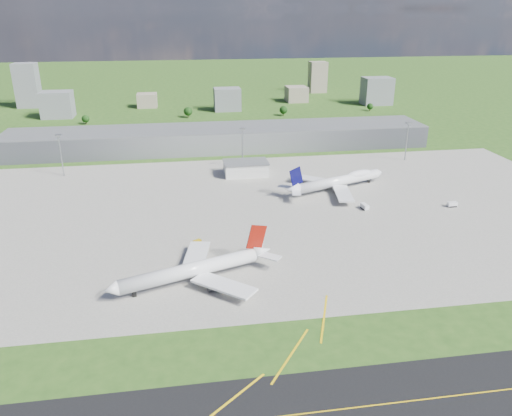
{
  "coord_description": "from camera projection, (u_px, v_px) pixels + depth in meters",
  "views": [
    {
      "loc": [
        -28.67,
        -189.31,
        95.0
      ],
      "look_at": [
        4.31,
        22.75,
        9.0
      ],
      "focal_mm": 35.0,
      "sensor_mm": 36.0,
      "label": 1
    }
  ],
  "objects": [
    {
      "name": "mast_east",
      "position": [
        407.0,
        134.0,
        329.08
      ],
      "size": [
        3.5,
        2.0,
        25.9
      ],
      "color": "gray",
      "rests_on": "ground"
    },
    {
      "name": "tree_e",
      "position": [
        283.0,
        110.0,
        473.24
      ],
      "size": [
        7.65,
        7.65,
        9.35
      ],
      "color": "#382314",
      "rests_on": "ground"
    },
    {
      "name": "tug_yellow",
      "position": [
        197.0,
        242.0,
        216.07
      ],
      "size": [
        3.96,
        3.51,
        1.73
      ],
      "rotation": [
        0.0,
        0.0,
        0.57
      ],
      "color": "#BC990B",
      "rests_on": "ground"
    },
    {
      "name": "bldg_c",
      "position": [
        227.0,
        99.0,
        496.17
      ],
      "size": [
        26.0,
        20.0,
        22.0
      ],
      "primitive_type": "cube",
      "color": "slate",
      "rests_on": "ground"
    },
    {
      "name": "airliner_blue_quad",
      "position": [
        339.0,
        181.0,
        280.09
      ],
      "size": [
        65.07,
        49.63,
        17.7
      ],
      "rotation": [
        0.0,
        0.0,
        0.37
      ],
      "color": "white",
      "rests_on": "ground"
    },
    {
      "name": "mast_center",
      "position": [
        242.0,
        141.0,
        313.39
      ],
      "size": [
        3.5,
        2.0,
        25.9
      ],
      "color": "gray",
      "rests_on": "ground"
    },
    {
      "name": "airliner_red_twin",
      "position": [
        196.0,
        269.0,
        185.4
      ],
      "size": [
        63.43,
        48.19,
        17.96
      ],
      "rotation": [
        0.0,
        0.0,
        3.48
      ],
      "color": "white",
      "rests_on": "ground"
    },
    {
      "name": "apron",
      "position": [
        262.0,
        211.0,
        251.17
      ],
      "size": [
        360.0,
        190.0,
        0.08
      ],
      "primitive_type": "cube",
      "color": "gray",
      "rests_on": "ground"
    },
    {
      "name": "tree_w",
      "position": [
        86.0,
        119.0,
        438.63
      ],
      "size": [
        6.75,
        6.75,
        8.25
      ],
      "color": "#382314",
      "rests_on": "ground"
    },
    {
      "name": "tree_c",
      "position": [
        188.0,
        111.0,
        464.86
      ],
      "size": [
        8.1,
        8.1,
        9.9
      ],
      "color": "#382314",
      "rests_on": "ground"
    },
    {
      "name": "van_white_far",
      "position": [
        452.0,
        204.0,
        256.43
      ],
      "size": [
        5.05,
        2.57,
        2.57
      ],
      "rotation": [
        0.0,
        0.0,
        0.03
      ],
      "color": "white",
      "rests_on": "ground"
    },
    {
      "name": "ground",
      "position": [
        222.0,
        154.0,
        350.65
      ],
      "size": [
        1400.0,
        1400.0,
        0.0
      ],
      "primitive_type": "plane",
      "color": "#294F18",
      "rests_on": "ground"
    },
    {
      "name": "bldg_tall_w",
      "position": [
        27.0,
        85.0,
        509.4
      ],
      "size": [
        22.0,
        20.0,
        44.0
      ],
      "primitive_type": "cube",
      "color": "slate",
      "rests_on": "ground"
    },
    {
      "name": "bldg_ce",
      "position": [
        296.0,
        94.0,
        545.38
      ],
      "size": [
        22.0,
        24.0,
        16.0
      ],
      "primitive_type": "cube",
      "color": "gray",
      "rests_on": "ground"
    },
    {
      "name": "bldg_cw",
      "position": [
        147.0,
        100.0,
        513.76
      ],
      "size": [
        20.0,
        18.0,
        14.0
      ],
      "primitive_type": "cube",
      "color": "gray",
      "rests_on": "ground"
    },
    {
      "name": "bldg_e",
      "position": [
        377.0,
        91.0,
        527.05
      ],
      "size": [
        30.0,
        22.0,
        28.0
      ],
      "primitive_type": "cube",
      "color": "slate",
      "rests_on": "ground"
    },
    {
      "name": "bldg_w",
      "position": [
        57.0,
        104.0,
        463.79
      ],
      "size": [
        28.0,
        22.0,
        24.0
      ],
      "primitive_type": "cube",
      "color": "slate",
      "rests_on": "ground"
    },
    {
      "name": "bldg_tall_e",
      "position": [
        318.0,
        77.0,
        602.4
      ],
      "size": [
        20.0,
        18.0,
        36.0
      ],
      "primitive_type": "cube",
      "color": "gray",
      "rests_on": "ground"
    },
    {
      "name": "ops_building",
      "position": [
        246.0,
        169.0,
        304.73
      ],
      "size": [
        26.0,
        16.0,
        8.0
      ],
      "primitive_type": "cube",
      "color": "silver",
      "rests_on": "ground"
    },
    {
      "name": "tree_far_e",
      "position": [
        370.0,
        106.0,
        495.61
      ],
      "size": [
        6.3,
        6.3,
        7.7
      ],
      "color": "#382314",
      "rests_on": "ground"
    },
    {
      "name": "van_white_near",
      "position": [
        365.0,
        207.0,
        253.2
      ],
      "size": [
        3.18,
        5.76,
        2.75
      ],
      "rotation": [
        0.0,
        0.0,
        1.72
      ],
      "color": "white",
      "rests_on": "ground"
    },
    {
      "name": "mast_west",
      "position": [
        60.0,
        148.0,
        297.69
      ],
      "size": [
        3.5,
        2.0,
        25.9
      ],
      "color": "gray",
      "rests_on": "ground"
    },
    {
      "name": "terminal",
      "position": [
        220.0,
        138.0,
        361.62
      ],
      "size": [
        300.0,
        42.0,
        15.0
      ],
      "primitive_type": "cube",
      "color": "slate",
      "rests_on": "ground"
    }
  ]
}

